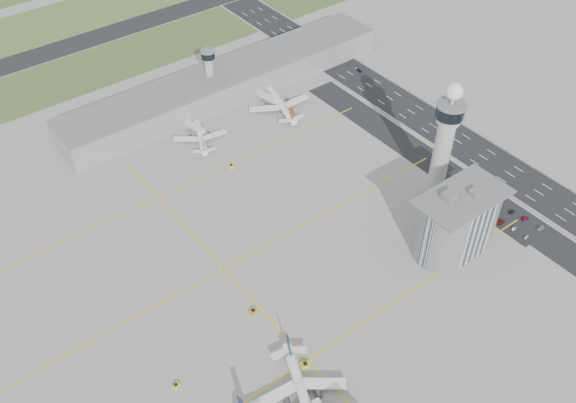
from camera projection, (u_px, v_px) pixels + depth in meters
ground at (335, 268)px, 287.06m from camera, size 1000.00×1000.00×0.00m
grass_strip_0 at (83, 72)px, 409.59m from camera, size 480.00×50.00×0.08m
grass_strip_1 at (38, 28)px, 453.43m from camera, size 480.00×60.00×0.08m
runway at (60, 49)px, 431.21m from camera, size 480.00×22.00×0.10m
highway at (501, 168)px, 338.52m from camera, size 28.00×500.00×0.10m
barrier_left at (484, 178)px, 331.88m from camera, size 0.60×500.00×1.20m
barrier_right at (518, 158)px, 344.41m from camera, size 0.60×500.00×1.20m
landside_road at (485, 198)px, 321.49m from camera, size 18.00×260.00×0.08m
parking_lot at (501, 213)px, 313.57m from camera, size 20.00×44.00×0.10m
taxiway_line_h_0 at (308, 360)px, 251.61m from camera, size 260.00×0.60×0.01m
taxiway_line_h_1 at (224, 269)px, 286.68m from camera, size 260.00×0.60×0.01m
taxiway_line_h_2 at (158, 197)px, 321.75m from camera, size 260.00×0.60×0.01m
taxiway_line_v at (224, 269)px, 286.68m from camera, size 0.60×260.00×0.01m
control_tower at (445, 138)px, 300.26m from camera, size 14.00×14.00×64.50m
secondary_tower at (209, 70)px, 375.45m from camera, size 8.60×8.60×31.90m
admin_building at (457, 222)px, 287.13m from camera, size 42.00×24.00×33.50m
terminal_pier at (227, 82)px, 386.13m from camera, size 210.00×32.00×15.80m
airplane_near_c at (302, 389)px, 235.86m from camera, size 48.75×52.21×11.73m
airplane_far_a at (200, 131)px, 354.40m from camera, size 41.86×44.66×9.97m
airplane_far_b at (279, 98)px, 376.29m from camera, size 48.48×53.29×12.61m
jet_bridge_far_0 at (187, 124)px, 363.18m from camera, size 5.39×14.31×5.70m
jet_bridge_far_1 at (259, 94)px, 385.57m from camera, size 5.39×14.31×5.70m
tug_1 at (176, 385)px, 242.49m from camera, size 3.10×2.41×1.62m
tug_2 at (305, 365)px, 249.00m from camera, size 4.17×3.51×2.06m
tug_3 at (253, 311)px, 268.12m from camera, size 3.52×2.74×1.84m
tug_4 at (231, 166)px, 338.73m from camera, size 2.53×3.27×1.72m
tug_5 at (289, 111)px, 376.02m from camera, size 4.01×3.45×1.96m
car_lot_0 at (526, 237)px, 300.67m from camera, size 3.53×1.86×1.15m
car_lot_1 at (514, 228)px, 304.80m from camera, size 3.54×1.61×1.13m
car_lot_2 at (501, 222)px, 307.97m from camera, size 4.89×2.63×1.31m
car_lot_3 at (489, 212)px, 312.98m from camera, size 4.30×2.16×1.20m
car_lot_4 at (482, 206)px, 315.91m from camera, size 3.82×1.68×1.28m
car_lot_5 at (473, 199)px, 320.00m from camera, size 3.43×1.47×1.10m
car_lot_6 at (541, 228)px, 304.96m from camera, size 4.31×2.10×1.18m
car_lot_7 at (525, 218)px, 309.88m from camera, size 4.22×2.06×1.18m
car_lot_8 at (512, 212)px, 313.23m from camera, size 3.57×1.51×1.20m
car_lot_9 at (500, 203)px, 317.80m from camera, size 3.76×1.63×1.20m
car_lot_10 at (491, 197)px, 320.99m from camera, size 4.50×2.60×1.18m
car_lot_11 at (479, 188)px, 326.00m from camera, size 4.09×2.22×1.12m
car_hw_1 at (447, 133)px, 360.34m from camera, size 1.62×3.63×1.16m
car_hw_2 at (359, 70)px, 410.03m from camera, size 2.65×4.56×1.19m
car_hw_4 at (287, 41)px, 438.78m from camera, size 1.70×3.43×1.13m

